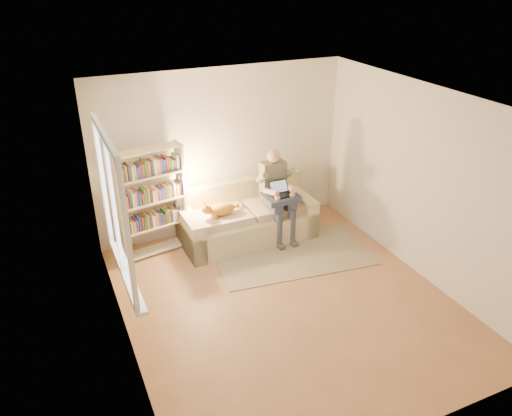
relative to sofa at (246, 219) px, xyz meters
name	(u,v)px	position (x,y,z in m)	size (l,w,h in m)	color
floor	(286,301)	(-0.18, -1.74, -0.32)	(4.50, 4.50, 0.00)	#936442
ceiling	(293,103)	(-0.18, -1.74, 2.28)	(4.00, 4.50, 0.02)	white
wall_left	(118,247)	(-2.18, -1.74, 0.98)	(0.02, 4.50, 2.60)	silver
wall_right	(423,184)	(1.82, -1.74, 0.98)	(0.02, 4.50, 2.60)	silver
wall_back	(222,152)	(-0.18, 0.51, 0.98)	(4.00, 0.02, 2.60)	silver
wall_front	(417,326)	(-0.18, -3.99, 0.98)	(4.00, 0.02, 2.60)	silver
window	(119,231)	(-2.13, -1.54, 1.06)	(0.12, 1.52, 1.69)	white
sofa	(246,219)	(0.00, 0.00, 0.00)	(2.07, 0.94, 0.88)	#C6B98C
person	(277,190)	(0.45, -0.15, 0.49)	(0.39, 0.62, 1.42)	#6E715B
cat	(219,209)	(-0.50, -0.14, 0.34)	(0.64, 0.23, 0.23)	orange
blanket	(279,197)	(0.43, -0.28, 0.42)	(0.52, 0.43, 0.09)	#2C364D
laptop	(279,191)	(0.43, -0.27, 0.52)	(0.30, 0.27, 0.25)	black
bookshelf	(152,197)	(-1.40, 0.16, 0.59)	(1.13, 0.42, 1.65)	beige
rug	(291,253)	(0.43, -0.73, -0.31)	(2.29, 1.35, 0.01)	gray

